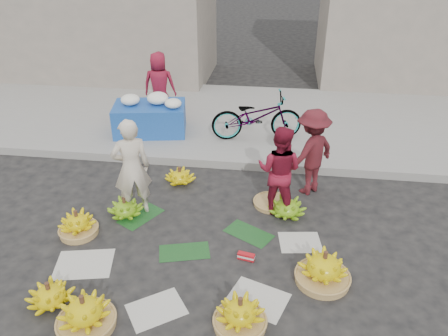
# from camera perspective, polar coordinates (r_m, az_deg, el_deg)

# --- Properties ---
(ground) EXTENTS (80.00, 80.00, 0.00)m
(ground) POSITION_cam_1_polar(r_m,az_deg,el_deg) (5.95, -3.83, -9.74)
(ground) COLOR black
(ground) RESTS_ON ground
(curb) EXTENTS (40.00, 0.25, 0.15)m
(curb) POSITION_cam_1_polar(r_m,az_deg,el_deg) (7.72, -0.74, 0.84)
(curb) COLOR gray
(curb) RESTS_ON ground
(sidewalk) EXTENTS (40.00, 4.00, 0.12)m
(sidewalk) POSITION_cam_1_polar(r_m,az_deg,el_deg) (9.62, 1.08, 6.60)
(sidewalk) COLOR gray
(sidewalk) RESTS_ON ground
(building_left) EXTENTS (6.00, 3.00, 4.00)m
(building_left) POSITION_cam_1_polar(r_m,az_deg,el_deg) (12.88, -16.34, 20.22)
(building_left) COLOR gray
(building_left) RESTS_ON sidewalk
(newspaper_scatter) EXTENTS (3.20, 1.80, 0.00)m
(newspaper_scatter) POSITION_cam_1_polar(r_m,az_deg,el_deg) (5.36, -5.52, -15.00)
(newspaper_scatter) COLOR silver
(newspaper_scatter) RESTS_ON ground
(banana_leaves) EXTENTS (2.00, 1.00, 0.00)m
(banana_leaves) POSITION_cam_1_polar(r_m,az_deg,el_deg) (6.12, -4.40, -8.47)
(banana_leaves) COLOR #16431C
(banana_leaves) RESTS_ON ground
(banana_bunch_0) EXTENTS (0.53, 0.53, 0.38)m
(banana_bunch_0) POSITION_cam_1_polar(r_m,az_deg,el_deg) (6.33, -18.57, -7.01)
(banana_bunch_0) COLOR #A57D45
(banana_bunch_0) RESTS_ON ground
(banana_bunch_1) EXTENTS (0.51, 0.51, 0.31)m
(banana_bunch_1) POSITION_cam_1_polar(r_m,az_deg,el_deg) (5.40, -21.81, -15.17)
(banana_bunch_1) COLOR yellow
(banana_bunch_1) RESTS_ON ground
(banana_bunch_2) EXTENTS (0.61, 0.61, 0.43)m
(banana_bunch_2) POSITION_cam_1_polar(r_m,az_deg,el_deg) (5.01, -17.73, -17.65)
(banana_bunch_2) COLOR #A57D45
(banana_bunch_2) RESTS_ON ground
(banana_bunch_3) EXTENTS (0.56, 0.56, 0.40)m
(banana_bunch_3) POSITION_cam_1_polar(r_m,az_deg,el_deg) (4.81, 2.11, -18.60)
(banana_bunch_3) COLOR #A57D45
(banana_bunch_3) RESTS_ON ground
(banana_bunch_4) EXTENTS (0.73, 0.73, 0.44)m
(banana_bunch_4) POSITION_cam_1_polar(r_m,az_deg,el_deg) (5.39, 12.88, -12.72)
(banana_bunch_4) COLOR #A57D45
(banana_bunch_4) RESTS_ON ground
(banana_bunch_5) EXTENTS (0.67, 0.67, 0.33)m
(banana_bunch_5) POSITION_cam_1_polar(r_m,az_deg,el_deg) (6.44, 8.20, -5.04)
(banana_bunch_5) COLOR #5C9D16
(banana_bunch_5) RESTS_ON ground
(banana_bunch_6) EXTENTS (0.60, 0.60, 0.31)m
(banana_bunch_6) POSITION_cam_1_polar(r_m,az_deg,el_deg) (6.54, -12.82, -5.11)
(banana_bunch_6) COLOR #5C9D16
(banana_bunch_6) RESTS_ON ground
(banana_bunch_7) EXTENTS (0.52, 0.52, 0.29)m
(banana_bunch_7) POSITION_cam_1_polar(r_m,az_deg,el_deg) (7.21, -5.80, -1.07)
(banana_bunch_7) COLOR yellow
(banana_bunch_7) RESTS_ON ground
(basket_spare) EXTENTS (0.67, 0.67, 0.06)m
(basket_spare) POSITION_cam_1_polar(r_m,az_deg,el_deg) (6.70, 6.23, -4.55)
(basket_spare) COLOR #A57D45
(basket_spare) RESTS_ON ground
(incense_stack) EXTENTS (0.23, 0.11, 0.09)m
(incense_stack) POSITION_cam_1_polar(r_m,az_deg,el_deg) (5.65, 2.91, -11.47)
(incense_stack) COLOR red
(incense_stack) RESTS_ON ground
(vendor_cream) EXTENTS (0.64, 0.56, 1.48)m
(vendor_cream) POSITION_cam_1_polar(r_m,az_deg,el_deg) (6.28, -11.99, 0.01)
(vendor_cream) COLOR beige
(vendor_cream) RESTS_ON ground
(vendor_red) EXTENTS (0.77, 0.67, 1.35)m
(vendor_red) POSITION_cam_1_polar(r_m,az_deg,el_deg) (6.26, 7.23, -0.34)
(vendor_red) COLOR maroon
(vendor_red) RESTS_ON ground
(man_striped) EXTENTS (1.00, 1.00, 1.38)m
(man_striped) POSITION_cam_1_polar(r_m,az_deg,el_deg) (6.81, 11.36, 2.02)
(man_striped) COLOR maroon
(man_striped) RESTS_ON ground
(flower_table) EXTENTS (1.50, 1.09, 0.80)m
(flower_table) POSITION_cam_1_polar(r_m,az_deg,el_deg) (8.76, -9.60, 6.65)
(flower_table) COLOR #1948A3
(flower_table) RESTS_ON sidewalk
(grey_bucket) EXTENTS (0.28, 0.28, 0.32)m
(grey_bucket) POSITION_cam_1_polar(r_m,az_deg,el_deg) (9.04, -12.04, 5.96)
(grey_bucket) COLOR gray
(grey_bucket) RESTS_ON sidewalk
(flower_vendor) EXTENTS (0.70, 0.48, 1.38)m
(flower_vendor) POSITION_cam_1_polar(r_m,az_deg,el_deg) (9.41, -8.42, 10.68)
(flower_vendor) COLOR maroon
(flower_vendor) RESTS_ON sidewalk
(bicycle) EXTENTS (0.92, 1.80, 0.90)m
(bicycle) POSITION_cam_1_polar(r_m,az_deg,el_deg) (8.34, 4.29, 6.72)
(bicycle) COLOR gray
(bicycle) RESTS_ON sidewalk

